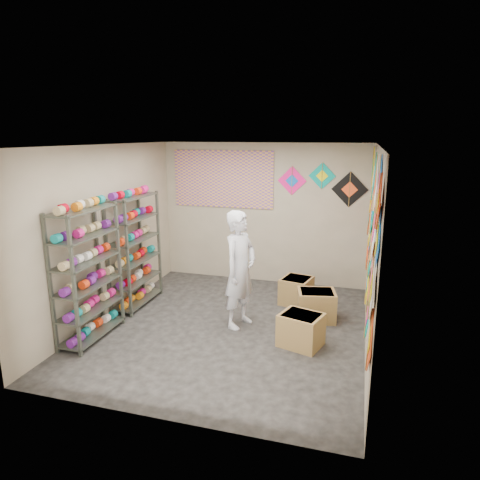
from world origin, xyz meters
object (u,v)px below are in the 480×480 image
(shopkeeper, at_px, (240,269))
(carton_a, at_px, (301,330))
(shelf_rack_front, at_px, (88,274))
(carton_b, at_px, (316,305))
(shelf_rack_back, at_px, (135,251))
(carton_c, at_px, (296,291))

(shopkeeper, bearing_deg, carton_a, -93.03)
(shelf_rack_front, bearing_deg, carton_a, 11.33)
(carton_b, bearing_deg, shelf_rack_back, 171.40)
(carton_a, xyz_separation_m, carton_b, (0.11, 0.92, 0.01))
(shelf_rack_front, distance_m, shopkeeper, 2.17)
(shelf_rack_back, bearing_deg, carton_c, 16.82)
(shelf_rack_back, height_order, carton_c, shelf_rack_back)
(carton_c, bearing_deg, shopkeeper, -109.29)
(shopkeeper, xyz_separation_m, carton_a, (0.99, -0.40, -0.66))
(shopkeeper, height_order, carton_b, shopkeeper)
(shelf_rack_back, height_order, shopkeeper, shelf_rack_back)
(carton_a, bearing_deg, shelf_rack_front, -151.59)
(carton_c, bearing_deg, shelf_rack_back, -150.40)
(shelf_rack_front, bearing_deg, carton_c, 38.60)
(shelf_rack_front, height_order, carton_b, shelf_rack_front)
(shelf_rack_back, bearing_deg, carton_b, 3.88)
(shelf_rack_back, distance_m, carton_a, 3.09)
(shopkeeper, distance_m, carton_a, 1.26)
(shopkeeper, bearing_deg, carton_b, -45.60)
(carton_c, bearing_deg, carton_b, -42.62)
(carton_b, xyz_separation_m, carton_c, (-0.40, 0.59, -0.01))
(shelf_rack_back, xyz_separation_m, carton_b, (3.03, 0.21, -0.71))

